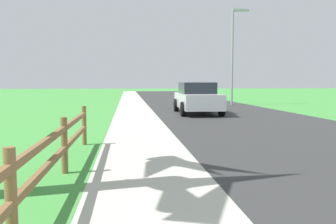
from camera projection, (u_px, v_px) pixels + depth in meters
The scene contains 7 objects.
ground_plane at pixel (147, 104), 25.03m from camera, with size 120.00×120.00×0.00m, color #41923E.
road_asphalt at pixel (190, 102), 27.41m from camera, with size 7.00×66.00×0.01m, color #313131.
curb_concrete at pixel (106, 102), 26.66m from camera, with size 6.00×66.00×0.01m, color #B6B7A8.
grass_verge at pixel (86, 103), 26.49m from camera, with size 5.00×66.00×0.00m, color #41923E.
rail_fence at pixel (45, 158), 4.54m from camera, with size 0.11×8.32×0.97m.
parked_suv_silver at pixel (197, 98), 17.26m from camera, with size 2.07×4.48×1.54m.
street_lamp at pixel (234, 48), 23.65m from camera, with size 1.17×0.20×6.55m.
Camera 1 is at (-1.36, -0.00, 1.56)m, focal length 37.26 mm.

